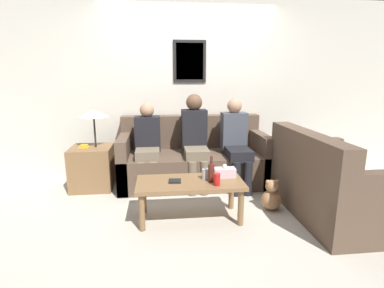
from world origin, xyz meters
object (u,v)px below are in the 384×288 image
Objects in this scene: drinking_glass at (206,174)px; person_middle at (195,137)px; wine_bottle at (211,172)px; person_right at (236,140)px; couch_side at (330,187)px; coffee_table at (190,187)px; person_left at (148,143)px; teddy_bear at (271,197)px; couch_main at (193,160)px.

person_middle reaches higher than drinking_glass.
person_right is (0.51, 0.96, 0.12)m from wine_bottle.
couch_side is 1.31m from person_right.
person_middle is at bearing 172.68° from person_right.
coffee_table is 0.97× the size of person_left.
drinking_glass is 0.10× the size of person_left.
person_middle is 1.05× the size of person_right.
person_left is 0.64m from person_middle.
person_right is (0.72, 0.92, 0.28)m from coffee_table.
couch_side is at bearing -50.75° from person_right.
teddy_bear is (0.73, 0.16, -0.37)m from wine_bottle.
wine_bottle reaches higher than coffee_table.
person_middle is (0.00, 0.95, 0.20)m from drinking_glass.
couch_side is 4.22× the size of teddy_bear.
drinking_glass is at bearing -89.66° from couch_main.
couch_side is at bearing -41.57° from couch_main.
couch_main reaches higher than teddy_bear.
person_left is (-1.99, 1.05, 0.30)m from couch_side.
person_right is (-0.80, 0.98, 0.32)m from couch_side.
coffee_table is at bearing -172.46° from teddy_bear.
coffee_table is 9.97× the size of drinking_glass.
wine_bottle is 0.24× the size of person_left.
wine_bottle reaches higher than drinking_glass.
coffee_table is at bearing 87.68° from couch_side.
couch_side is 1.75m from person_middle.
coffee_table is 0.98m from teddy_bear.
person_right is at bearing -3.22° from person_left.
coffee_table is 4.05× the size of wine_bottle.
teddy_bear is at bearing -74.38° from person_right.
person_middle is at bearing 92.31° from wine_bottle.
couch_main is 1.30m from teddy_bear.
couch_side is 1.31× the size of person_left.
coffee_table is at bearing -128.07° from person_right.
person_left is (-0.63, -0.16, 0.31)m from couch_main.
person_left is 0.91× the size of person_middle.
person_left is at bearing 123.85° from drinking_glass.
couch_main reaches higher than drinking_glass.
drinking_glass is at bearing 85.48° from couch_side.
couch_main is 1.82m from couch_side.
person_middle is at bearing 52.05° from couch_side.
drinking_glass is 0.09× the size of person_right.
person_left is 0.96× the size of person_right.
person_right is (0.55, 0.88, 0.16)m from drinking_glass.
couch_main is 1.83× the size of coffee_table.
wine_bottle is (0.22, -0.04, 0.16)m from coffee_table.
couch_side is 1.35× the size of coffee_table.
person_middle is (0.64, 0.00, 0.06)m from person_left.
drinking_glass is (-0.05, 0.09, -0.05)m from wine_bottle.
drinking_glass is at bearing 14.91° from coffee_table.
teddy_bear is at bearing 72.16° from couch_side.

